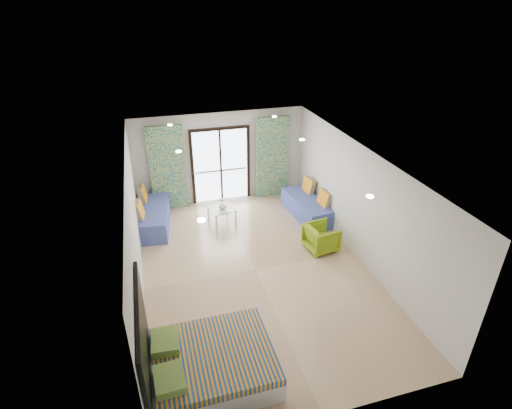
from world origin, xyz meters
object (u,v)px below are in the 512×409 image
object	(u,v)px
bed	(212,364)
coffee_table	(222,210)
armchair	(322,236)
daybed_left	(153,216)
daybed_right	(308,207)

from	to	relation	value
bed	coffee_table	size ratio (longest dim) A/B	2.52
coffee_table	armchair	world-z (taller)	coffee_table
bed	armchair	xyz separation A→B (m)	(3.27, 2.94, 0.08)
daybed_left	armchair	bearing A→B (deg)	-23.10
daybed_left	coffee_table	xyz separation A→B (m)	(1.83, -0.31, 0.08)
daybed_right	daybed_left	bearing A→B (deg)	166.15
bed	daybed_left	world-z (taller)	daybed_left
daybed_left	coffee_table	bearing A→B (deg)	-2.32
bed	daybed_right	xyz separation A→B (m)	(3.59, 4.60, 0.01)
coffee_table	daybed_right	bearing A→B (deg)	-7.79
daybed_right	armchair	size ratio (longest dim) A/B	2.70
coffee_table	armchair	bearing A→B (deg)	-43.63
bed	daybed_right	bearing A→B (deg)	51.97
bed	daybed_right	world-z (taller)	daybed_right
bed	armchair	distance (m)	4.40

